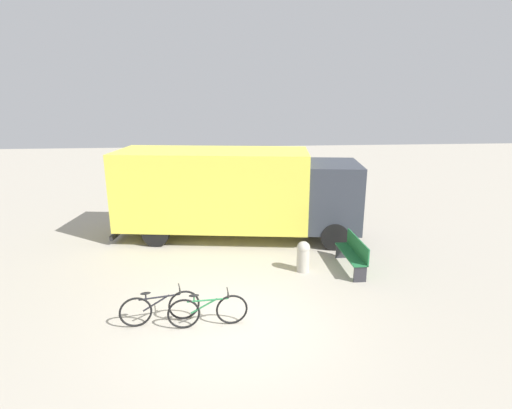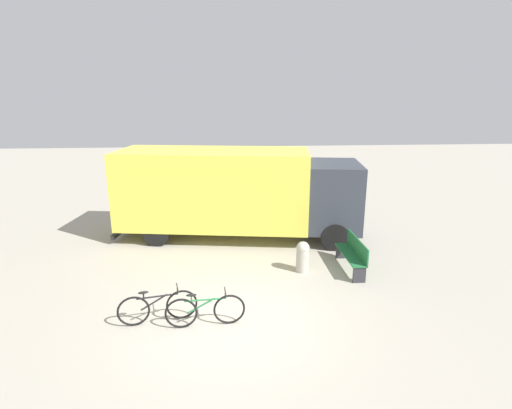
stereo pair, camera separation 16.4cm
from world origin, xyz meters
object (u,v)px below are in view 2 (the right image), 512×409
park_bench (353,253)px  bicycle_near (158,307)px  bicycle_middle (205,310)px  delivery_truck (235,190)px  bollard_near_bench (303,255)px

park_bench → bicycle_near: (-5.01, -2.31, -0.13)m
park_bench → bicycle_near: park_bench is taller
bicycle_near → bicycle_middle: size_ratio=0.99×
delivery_truck → bollard_near_bench: (1.78, -3.02, -1.18)m
delivery_truck → park_bench: 4.55m
bicycle_near → bollard_near_bench: 4.27m
delivery_truck → bicycle_middle: delivery_truck is taller
bicycle_middle → bollard_near_bench: (2.56, 2.53, 0.11)m
park_bench → bicycle_near: bearing=114.5°
bicycle_near → bicycle_middle: (1.02, -0.22, 0.00)m
bicycle_near → park_bench: bearing=12.9°
bicycle_near → bollard_near_bench: bollard_near_bench is taller
delivery_truck → bollard_near_bench: bearing=-51.3°
bicycle_middle → bollard_near_bench: 3.61m
park_bench → bollard_near_bench: park_bench is taller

